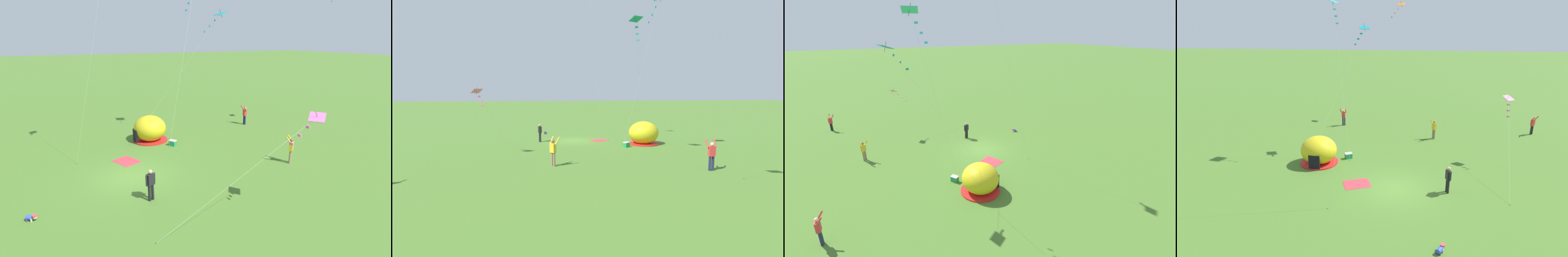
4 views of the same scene
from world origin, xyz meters
TOP-DOWN VIEW (x-y plane):
  - ground_plane at (0.00, 0.00)m, footprint 300.00×300.00m
  - popup_tent at (-6.06, 3.10)m, footprint 2.81×2.81m
  - picnic_blanket at (-2.52, 0.26)m, footprint 2.09×1.89m
  - cooler_box at (-4.09, 4.31)m, footprint 0.64×0.60m
  - toddler_crawling at (2.63, -5.41)m, footprint 0.43×0.53m
  - person_strolling at (2.59, 10.17)m, footprint 0.68×0.72m
  - person_center_field at (3.24, 0.17)m, footprint 0.35×0.56m
  - person_with_toddler at (-6.76, 12.92)m, footprint 0.68×0.48m
  - person_watching_sky at (11.98, 13.04)m, footprint 0.71×0.69m
  - kite_cyan at (-5.57, 6.76)m, footprint 2.29×3.54m
  - kite_orange at (-1.75, 18.41)m, footprint 6.47×4.09m
  - kite_pink at (7.70, 6.12)m, footprint 1.50×7.71m
  - kite_teal at (-3.62, 7.77)m, footprint 3.66×6.72m

SIDE VIEW (x-z plane):
  - ground_plane at x=0.00m, z-range 0.00..0.00m
  - picnic_blanket at x=-2.52m, z-range 0.00..0.01m
  - toddler_crawling at x=2.63m, z-range 0.02..0.34m
  - cooler_box at x=-4.09m, z-range 0.00..0.44m
  - person_center_field at x=3.24m, z-range 0.10..1.82m
  - popup_tent at x=-6.06m, z-range -0.05..2.05m
  - person_with_toddler at x=-6.76m, z-range 0.05..1.94m
  - person_strolling at x=2.59m, z-range 0.05..1.94m
  - person_watching_sky at x=11.98m, z-range 0.05..1.94m
  - kite_pink at x=7.70m, z-range 1.97..7.04m
  - kite_teal at x=-3.62m, z-range 4.36..14.51m
  - kite_cyan at x=-5.57m, z-range 5.24..17.32m
  - kite_orange at x=-1.75m, z-range 5.49..18.16m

